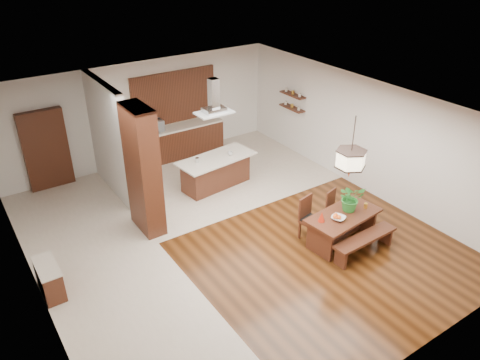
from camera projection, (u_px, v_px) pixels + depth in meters
room_shell at (228, 149)px, 9.52m from camera, size 9.00×9.04×2.92m
tile_hallway at (111, 277)px, 9.15m from camera, size 2.50×9.00×0.01m
tile_kitchen at (218, 175)px, 12.94m from camera, size 5.50×4.00×0.01m
soffit_band at (227, 111)px, 9.13m from camera, size 8.00×9.00×0.02m
partition_pier at (143, 171)px, 10.00m from camera, size 0.45×1.00×2.90m
partition_stub at (109, 138)px, 11.54m from camera, size 0.18×2.40×2.90m
hallway_console at (49, 279)px, 8.63m from camera, size 0.37×0.88×0.63m
hallway_doorway at (46, 150)px, 11.90m from camera, size 1.10×0.20×2.10m
rear_counter at (181, 141)px, 13.84m from camera, size 2.60×0.62×0.95m
kitchen_window at (174, 97)px, 13.42m from camera, size 2.60×0.08×1.50m
shelf_lower at (292, 108)px, 13.63m from camera, size 0.26×0.90×0.04m
shelf_upper at (293, 95)px, 13.44m from camera, size 0.26×0.90×0.04m
dining_table at (343, 222)px, 9.97m from camera, size 1.74×1.01×0.69m
dining_bench at (364, 245)px, 9.71m from camera, size 1.58×0.39×0.44m
dining_chair_left at (312, 219)px, 10.09m from camera, size 0.52×0.52×0.98m
dining_chair_right at (336, 209)px, 10.59m from camera, size 0.46×0.46×0.84m
pendant_lantern at (352, 147)px, 9.15m from camera, size 0.64×0.64×1.31m
foliage_plant at (351, 198)px, 9.90m from camera, size 0.66×0.61×0.60m
fruit_bowl at (338, 218)px, 9.69m from camera, size 0.37×0.37×0.07m
napkin_cone at (322, 217)px, 9.60m from camera, size 0.15×0.15×0.22m
gold_ornament at (366, 206)px, 10.09m from camera, size 0.10×0.10×0.11m
kitchen_island at (216, 171)px, 12.19m from camera, size 2.14×1.13×0.85m
range_hood at (214, 96)px, 11.22m from camera, size 0.90×0.55×0.87m
island_cup at (230, 153)px, 12.07m from camera, size 0.14×0.14×0.10m
microwave at (153, 126)px, 13.14m from camera, size 0.58×0.40×0.32m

